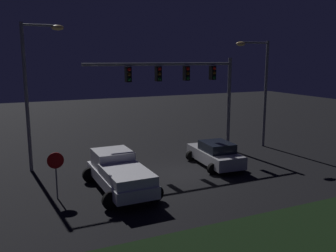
# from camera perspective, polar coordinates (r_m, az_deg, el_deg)

# --- Properties ---
(ground_plane) EXTENTS (80.00, 80.00, 0.00)m
(ground_plane) POSITION_cam_1_polar(r_m,az_deg,el_deg) (20.90, 1.63, -7.43)
(ground_plane) COLOR black
(pickup_truck) EXTENTS (2.90, 5.42, 1.80)m
(pickup_truck) POSITION_cam_1_polar(r_m,az_deg,el_deg) (18.19, -7.74, -6.99)
(pickup_truck) COLOR silver
(pickup_truck) RESTS_ON ground_plane
(car_sedan) EXTENTS (2.68, 4.51, 1.51)m
(car_sedan) POSITION_cam_1_polar(r_m,az_deg,el_deg) (22.29, 7.43, -4.38)
(car_sedan) COLOR #B7B7BC
(car_sedan) RESTS_ON ground_plane
(traffic_signal_gantry) EXTENTS (10.32, 0.56, 6.50)m
(traffic_signal_gantry) POSITION_cam_1_polar(r_m,az_deg,el_deg) (24.06, 2.98, 7.16)
(traffic_signal_gantry) COLOR slate
(traffic_signal_gantry) RESTS_ON ground_plane
(street_lamp_left) EXTENTS (2.36, 0.44, 8.42)m
(street_lamp_left) POSITION_cam_1_polar(r_m,az_deg,el_deg) (21.93, -20.36, 6.77)
(street_lamp_left) COLOR slate
(street_lamp_left) RESTS_ON ground_plane
(street_lamp_right) EXTENTS (2.79, 0.44, 7.69)m
(street_lamp_right) POSITION_cam_1_polar(r_m,az_deg,el_deg) (27.05, 14.18, 6.95)
(street_lamp_right) COLOR slate
(street_lamp_right) RESTS_ON ground_plane
(stop_sign) EXTENTS (0.76, 0.08, 2.23)m
(stop_sign) POSITION_cam_1_polar(r_m,az_deg,el_deg) (17.56, -17.21, -6.10)
(stop_sign) COLOR slate
(stop_sign) RESTS_ON ground_plane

